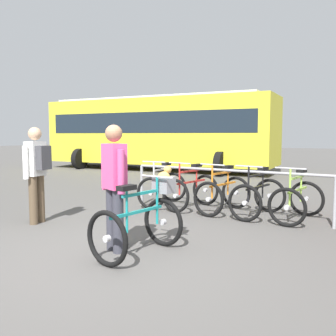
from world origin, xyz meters
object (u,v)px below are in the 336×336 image
(racked_bike_white, at_px, (163,188))
(person_with_featured_bike, at_px, (114,182))
(racked_bike_red, at_px, (191,191))
(racked_bike_orange, at_px, (223,194))
(featured_bicycle, at_px, (144,216))
(bus_distant, at_px, (158,129))
(pedestrian_with_backpack, at_px, (37,169))
(racked_bike_black, at_px, (258,197))
(racked_bike_lime, at_px, (297,201))

(racked_bike_white, height_order, person_with_featured_bike, person_with_featured_bike)
(racked_bike_red, height_order, racked_bike_orange, same)
(featured_bicycle, distance_m, person_with_featured_bike, 0.58)
(featured_bicycle, height_order, bus_distant, bus_distant)
(pedestrian_with_backpack, bearing_deg, racked_bike_red, 52.25)
(pedestrian_with_backpack, bearing_deg, featured_bicycle, -12.27)
(bus_distant, bearing_deg, racked_bike_black, -49.62)
(racked_bike_red, distance_m, racked_bike_lime, 2.10)
(racked_bike_red, bearing_deg, person_with_featured_bike, -85.37)
(racked_bike_red, height_order, person_with_featured_bike, person_with_featured_bike)
(racked_bike_orange, distance_m, person_with_featured_bike, 3.02)
(racked_bike_lime, height_order, pedestrian_with_backpack, pedestrian_with_backpack)
(racked_bike_lime, bearing_deg, racked_bike_white, 175.33)
(racked_bike_orange, distance_m, featured_bicycle, 2.83)
(racked_bike_red, relative_size, person_with_featured_bike, 0.75)
(racked_bike_white, relative_size, featured_bicycle, 0.90)
(racked_bike_white, xyz_separation_m, bus_distant, (-4.05, 7.05, 1.37))
(racked_bike_red, height_order, racked_bike_black, same)
(racked_bike_orange, bearing_deg, person_with_featured_bike, -98.84)
(racked_bike_orange, bearing_deg, racked_bike_red, 175.33)
(racked_bike_orange, bearing_deg, pedestrian_with_backpack, -137.67)
(racked_bike_black, height_order, person_with_featured_bike, person_with_featured_bike)
(racked_bike_red, height_order, featured_bicycle, featured_bicycle)
(racked_bike_orange, distance_m, racked_bike_black, 0.70)
(racked_bike_orange, relative_size, featured_bicycle, 0.97)
(racked_bike_lime, distance_m, bus_distant, 10.09)
(racked_bike_red, bearing_deg, racked_bike_white, 175.33)
(person_with_featured_bike, bearing_deg, racked_bike_black, 68.14)
(racked_bike_red, distance_m, racked_bike_black, 1.40)
(racked_bike_white, relative_size, bus_distant, 0.11)
(racked_bike_white, bearing_deg, racked_bike_lime, -4.67)
(racked_bike_white, distance_m, bus_distant, 8.25)
(racked_bike_lime, height_order, bus_distant, bus_distant)
(racked_bike_lime, bearing_deg, pedestrian_with_backpack, -150.89)
(person_with_featured_bike, height_order, pedestrian_with_backpack, same)
(featured_bicycle, xyz_separation_m, pedestrian_with_backpack, (-2.44, 0.53, 0.45))
(racked_bike_red, relative_size, featured_bicycle, 0.98)
(pedestrian_with_backpack, bearing_deg, racked_bike_lime, 29.11)
(pedestrian_with_backpack, bearing_deg, racked_bike_white, 65.01)
(racked_bike_black, height_order, bus_distant, bus_distant)
(racked_bike_white, relative_size, racked_bike_red, 0.91)
(racked_bike_orange, relative_size, bus_distant, 0.12)
(racked_bike_black, bearing_deg, pedestrian_with_backpack, -145.18)
(featured_bicycle, bearing_deg, pedestrian_with_backpack, 167.73)
(bus_distant, bearing_deg, racked_bike_white, -60.13)
(featured_bicycle, bearing_deg, racked_bike_white, 114.14)
(featured_bicycle, bearing_deg, racked_bike_lime, 61.44)
(racked_bike_black, distance_m, bus_distant, 9.58)
(racked_bike_red, bearing_deg, featured_bicycle, -77.88)
(racked_bike_orange, xyz_separation_m, featured_bicycle, (-0.08, -2.82, 0.12))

